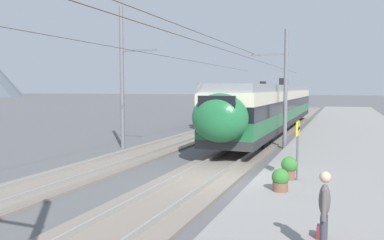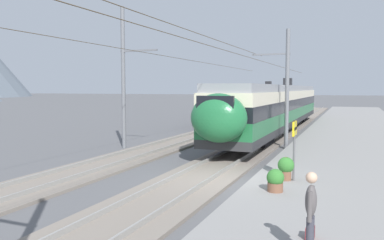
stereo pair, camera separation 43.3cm
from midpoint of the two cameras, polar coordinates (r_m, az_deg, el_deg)
name	(u,v)px [view 1 (the left image)]	position (r m, az deg, el deg)	size (l,w,h in m)	color
ground_plane	(227,184)	(15.02, 4.28, -9.30)	(400.00, 400.00, 0.00)	#565659
platform_slab	(366,191)	(14.38, 23.27, -9.58)	(120.00, 7.48, 0.35)	gray
track_near	(198,179)	(15.38, 0.05, -8.70)	(120.00, 3.00, 0.28)	slate
track_far	(91,170)	(17.76, -15.27, -7.04)	(120.00, 3.00, 0.28)	slate
train_near_platform	(274,105)	(32.15, 11.54, 2.09)	(31.24, 2.91, 4.27)	#2D2D30
train_far_track	(254,100)	(48.37, 8.81, 2.97)	(33.99, 2.84, 4.27)	#2D2D30
catenary_mast_mid	(283,86)	(23.86, 12.63, 4.88)	(47.07, 2.29, 7.09)	slate
catenary_mast_far_side	(124,76)	(23.68, -10.41, 6.37)	(47.07, 2.45, 8.43)	slate
platform_sign	(298,137)	(14.25, 14.38, -2.42)	(0.70, 0.08, 2.11)	#59595B
passenger_walking	(324,210)	(8.03, 17.29, -12.40)	(0.53, 0.22, 1.69)	#383842
handbag_beside_passenger	(321,232)	(9.25, 17.03, -15.35)	(0.32, 0.18, 0.39)	maroon
potted_plant_platform_edge	(289,166)	(14.40, 13.21, -6.60)	(0.58, 0.58, 0.83)	brown
potted_plant_by_shelter	(280,179)	(12.80, 11.85, -8.47)	(0.55, 0.55, 0.73)	brown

